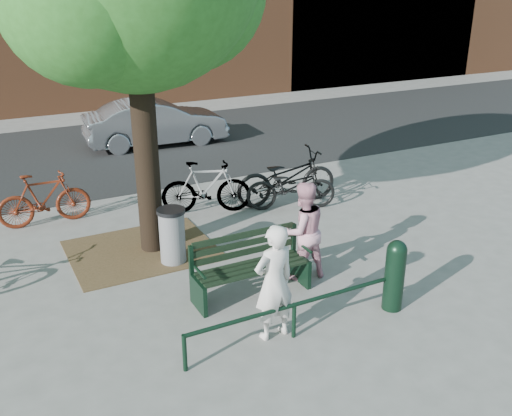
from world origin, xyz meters
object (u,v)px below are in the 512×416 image
bollard (395,273)px  parked_car (156,123)px  bicycle_c (287,177)px  litter_bin (172,236)px  person_right (303,231)px  park_bench (249,264)px  person_left (274,282)px

bollard → parked_car: 9.86m
bicycle_c → litter_bin: bearing=123.4°
person_right → litter_bin: bearing=-38.5°
park_bench → bollard: bollard is taller
bollard → person_left: bearing=174.3°
bicycle_c → park_bench: bearing=148.8°
bicycle_c → parked_car: parked_car is taller
person_right → bollard: person_right is taller
bicycle_c → parked_car: size_ratio=0.55×
person_right → parked_car: (0.44, 8.47, -0.14)m
park_bench → bollard: bearing=-39.3°
person_left → bollard: person_left is taller
person_right → parked_car: 8.49m
litter_bin → bicycle_c: bearing=26.0°
park_bench → bicycle_c: size_ratio=0.81×
person_right → litter_bin: person_right is taller
person_left → park_bench: bearing=-106.3°
park_bench → parked_car: parked_car is taller
parked_car → person_left: bearing=174.0°
bollard → bicycle_c: bearing=80.0°
person_left → parked_car: 9.81m
person_left → person_right: 1.67m
person_right → bicycle_c: 3.19m
litter_bin → park_bench: bearing=-65.9°
person_left → parked_car: (1.61, 9.67, -0.14)m
person_right → bollard: bearing=117.7°
bollard → person_right: bearing=115.2°
litter_bin → parked_car: parked_car is taller
park_bench → parked_car: bearing=80.7°
parked_car → park_bench: bearing=174.2°
bollard → bicycle_c: 4.31m
bollard → litter_bin: 3.58m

